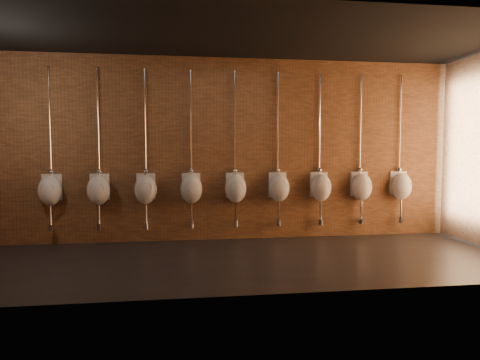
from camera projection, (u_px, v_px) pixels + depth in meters
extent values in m
plane|color=black|center=(230.00, 261.00, 6.16)|extent=(8.50, 8.50, 0.00)
cube|color=black|center=(230.00, 34.00, 5.93)|extent=(8.50, 3.00, 0.04)
cube|color=brown|center=(220.00, 150.00, 7.53)|extent=(8.50, 0.04, 3.20)
cube|color=brown|center=(247.00, 149.00, 4.56)|extent=(8.50, 0.04, 3.20)
ellipsoid|color=silver|center=(50.00, 191.00, 7.04)|extent=(0.38, 0.33, 0.50)
cube|color=silver|center=(52.00, 187.00, 7.16)|extent=(0.32, 0.04, 0.45)
cylinder|color=#989898|center=(47.00, 190.00, 6.91)|extent=(0.22, 0.02, 0.22)
cylinder|color=silver|center=(50.00, 122.00, 7.06)|extent=(0.03, 0.03, 1.78)
sphere|color=silver|center=(51.00, 172.00, 7.11)|extent=(0.09, 0.09, 0.09)
cylinder|color=silver|center=(48.00, 67.00, 7.00)|extent=(0.06, 0.06, 0.01)
cylinder|color=silver|center=(51.00, 213.00, 7.06)|extent=(0.04, 0.04, 0.37)
cylinder|color=silver|center=(51.00, 228.00, 7.08)|extent=(0.09, 0.09, 0.12)
cylinder|color=silver|center=(52.00, 227.00, 7.16)|extent=(0.04, 0.16, 0.04)
ellipsoid|color=silver|center=(98.00, 190.00, 7.15)|extent=(0.38, 0.33, 0.50)
cube|color=silver|center=(100.00, 187.00, 7.27)|extent=(0.32, 0.04, 0.45)
cylinder|color=#989898|center=(97.00, 189.00, 7.02)|extent=(0.22, 0.02, 0.22)
cylinder|color=silver|center=(98.00, 122.00, 7.17)|extent=(0.03, 0.03, 1.78)
sphere|color=silver|center=(99.00, 172.00, 7.22)|extent=(0.09, 0.09, 0.09)
cylinder|color=silver|center=(97.00, 68.00, 7.11)|extent=(0.06, 0.06, 0.01)
cylinder|color=silver|center=(99.00, 212.00, 7.17)|extent=(0.04, 0.04, 0.37)
cylinder|color=silver|center=(99.00, 227.00, 7.19)|extent=(0.09, 0.09, 0.12)
cylinder|color=silver|center=(100.00, 226.00, 7.27)|extent=(0.04, 0.16, 0.04)
ellipsoid|color=silver|center=(146.00, 190.00, 7.25)|extent=(0.38, 0.33, 0.50)
cube|color=silver|center=(146.00, 186.00, 7.37)|extent=(0.32, 0.04, 0.45)
cylinder|color=#989898|center=(145.00, 189.00, 7.13)|extent=(0.22, 0.02, 0.22)
cylinder|color=silver|center=(145.00, 123.00, 7.28)|extent=(0.03, 0.03, 1.78)
sphere|color=silver|center=(146.00, 171.00, 7.33)|extent=(0.09, 0.09, 0.09)
cylinder|color=silver|center=(144.00, 69.00, 7.21)|extent=(0.06, 0.06, 0.01)
cylinder|color=silver|center=(146.00, 211.00, 7.28)|extent=(0.04, 0.04, 0.37)
cylinder|color=silver|center=(146.00, 226.00, 7.30)|extent=(0.09, 0.09, 0.12)
cylinder|color=silver|center=(146.00, 225.00, 7.38)|extent=(0.04, 0.16, 0.04)
ellipsoid|color=silver|center=(191.00, 189.00, 7.36)|extent=(0.38, 0.33, 0.50)
cube|color=silver|center=(191.00, 186.00, 7.48)|extent=(0.32, 0.04, 0.45)
cylinder|color=#989898|center=(191.00, 188.00, 7.24)|extent=(0.22, 0.02, 0.22)
cylinder|color=silver|center=(191.00, 123.00, 7.38)|extent=(0.03, 0.03, 1.78)
sphere|color=silver|center=(191.00, 171.00, 7.43)|extent=(0.09, 0.09, 0.09)
cylinder|color=silver|center=(190.00, 71.00, 7.32)|extent=(0.06, 0.06, 0.01)
cylinder|color=silver|center=(191.00, 211.00, 7.39)|extent=(0.04, 0.04, 0.37)
cylinder|color=silver|center=(192.00, 225.00, 7.40)|extent=(0.09, 0.09, 0.12)
cylinder|color=silver|center=(191.00, 224.00, 7.49)|extent=(0.04, 0.16, 0.04)
ellipsoid|color=silver|center=(236.00, 189.00, 7.47)|extent=(0.38, 0.33, 0.50)
cube|color=silver|center=(235.00, 185.00, 7.59)|extent=(0.32, 0.04, 0.45)
cylinder|color=#989898|center=(237.00, 187.00, 7.34)|extent=(0.22, 0.02, 0.22)
cylinder|color=silver|center=(235.00, 123.00, 7.49)|extent=(0.03, 0.03, 1.78)
sphere|color=silver|center=(235.00, 171.00, 7.54)|extent=(0.09, 0.09, 0.09)
cylinder|color=silver|center=(235.00, 72.00, 7.43)|extent=(0.06, 0.06, 0.01)
cylinder|color=silver|center=(236.00, 210.00, 7.49)|extent=(0.04, 0.04, 0.37)
cylinder|color=silver|center=(236.00, 224.00, 7.51)|extent=(0.09, 0.09, 0.12)
cylinder|color=silver|center=(235.00, 223.00, 7.59)|extent=(0.04, 0.16, 0.04)
ellipsoid|color=silver|center=(279.00, 188.00, 7.58)|extent=(0.38, 0.33, 0.50)
cube|color=silver|center=(277.00, 185.00, 7.70)|extent=(0.32, 0.04, 0.45)
cylinder|color=#989898|center=(281.00, 187.00, 7.45)|extent=(0.22, 0.02, 0.22)
cylinder|color=silver|center=(278.00, 124.00, 7.60)|extent=(0.03, 0.03, 1.78)
sphere|color=silver|center=(278.00, 170.00, 7.65)|extent=(0.09, 0.09, 0.09)
cylinder|color=silver|center=(278.00, 73.00, 7.54)|extent=(0.06, 0.06, 0.01)
cylinder|color=silver|center=(279.00, 209.00, 7.60)|extent=(0.04, 0.04, 0.37)
cylinder|color=silver|center=(279.00, 223.00, 7.62)|extent=(0.09, 0.09, 0.12)
cylinder|color=silver|center=(278.00, 222.00, 7.70)|extent=(0.04, 0.16, 0.04)
ellipsoid|color=silver|center=(321.00, 187.00, 7.68)|extent=(0.38, 0.33, 0.50)
cube|color=silver|center=(319.00, 184.00, 7.80)|extent=(0.32, 0.04, 0.45)
cylinder|color=#989898|center=(323.00, 186.00, 7.56)|extent=(0.22, 0.02, 0.22)
cylinder|color=silver|center=(320.00, 124.00, 7.71)|extent=(0.03, 0.03, 1.78)
sphere|color=silver|center=(319.00, 170.00, 7.76)|extent=(0.09, 0.09, 0.09)
cylinder|color=silver|center=(321.00, 74.00, 7.65)|extent=(0.06, 0.06, 0.01)
cylinder|color=silver|center=(321.00, 208.00, 7.71)|extent=(0.04, 0.04, 0.37)
cylinder|color=silver|center=(320.00, 222.00, 7.73)|extent=(0.09, 0.09, 0.12)
cylinder|color=silver|center=(319.00, 221.00, 7.81)|extent=(0.04, 0.16, 0.04)
ellipsoid|color=silver|center=(362.00, 187.00, 7.79)|extent=(0.38, 0.33, 0.50)
cube|color=silver|center=(359.00, 184.00, 7.91)|extent=(0.32, 0.04, 0.45)
cylinder|color=#989898|center=(365.00, 186.00, 7.67)|extent=(0.22, 0.02, 0.22)
cylinder|color=silver|center=(361.00, 124.00, 7.81)|extent=(0.03, 0.03, 1.78)
sphere|color=silver|center=(360.00, 170.00, 7.86)|extent=(0.09, 0.09, 0.09)
cylinder|color=silver|center=(362.00, 75.00, 7.75)|extent=(0.06, 0.06, 0.01)
cylinder|color=silver|center=(361.00, 207.00, 7.82)|extent=(0.04, 0.04, 0.37)
cylinder|color=silver|center=(361.00, 221.00, 7.83)|extent=(0.09, 0.09, 0.12)
cylinder|color=silver|center=(359.00, 220.00, 7.92)|extent=(0.04, 0.16, 0.04)
ellipsoid|color=silver|center=(401.00, 186.00, 7.90)|extent=(0.38, 0.33, 0.50)
cube|color=silver|center=(398.00, 183.00, 8.02)|extent=(0.32, 0.04, 0.45)
cylinder|color=#989898|center=(405.00, 185.00, 7.77)|extent=(0.22, 0.02, 0.22)
cylinder|color=silver|center=(400.00, 125.00, 7.92)|extent=(0.03, 0.03, 1.78)
sphere|color=silver|center=(399.00, 170.00, 7.97)|extent=(0.09, 0.09, 0.09)
cylinder|color=silver|center=(401.00, 76.00, 7.86)|extent=(0.06, 0.06, 0.01)
cylinder|color=silver|center=(401.00, 206.00, 7.93)|extent=(0.04, 0.04, 0.37)
cylinder|color=silver|center=(401.00, 220.00, 7.94)|extent=(0.09, 0.09, 0.12)
cylinder|color=silver|center=(398.00, 219.00, 8.02)|extent=(0.04, 0.16, 0.04)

